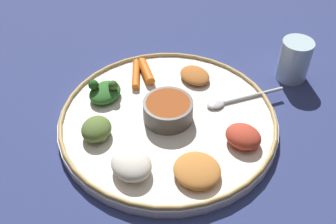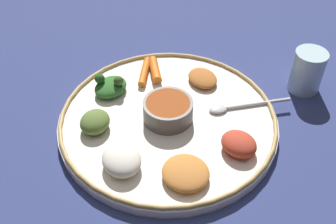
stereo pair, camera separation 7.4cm
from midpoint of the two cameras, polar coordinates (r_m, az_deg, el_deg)
name	(u,v)px [view 2 (the right image)]	position (r m, az deg, el deg)	size (l,w,h in m)	color
ground_plane	(168,125)	(0.76, 2.77, -1.92)	(2.40, 2.40, 0.00)	navy
platter	(168,121)	(0.76, 2.80, -1.45)	(0.40, 0.40, 0.02)	white
platter_rim	(168,117)	(0.75, 2.83, -0.80)	(0.40, 0.40, 0.01)	tan
center_bowl	(168,110)	(0.74, 2.87, 0.20)	(0.09, 0.09, 0.04)	#4C4742
spoon	(237,106)	(0.79, 12.28, 0.63)	(0.10, 0.15, 0.01)	silver
greens_pile	(110,86)	(0.80, -5.45, 3.51)	(0.07, 0.08, 0.04)	#2D6628
carrot_near_spoon	(154,68)	(0.85, 0.60, 6.04)	(0.08, 0.06, 0.02)	orange
carrot_outer	(145,70)	(0.85, -0.75, 5.75)	(0.08, 0.08, 0.02)	orange
mound_collards	(95,122)	(0.73, -7.33, -1.51)	(0.06, 0.05, 0.03)	#567033
mound_squash	(186,173)	(0.66, 5.76, -8.62)	(0.08, 0.08, 0.02)	#C67A38
mound_chickpea	(203,78)	(0.83, 7.42, 4.62)	(0.07, 0.05, 0.02)	#B2662D
mound_berbere_red	(239,144)	(0.70, 12.88, -4.52)	(0.06, 0.05, 0.03)	#B73D28
mound_rice_white	(122,160)	(0.66, -3.32, -6.86)	(0.07, 0.06, 0.03)	silver
drinking_glass	(306,74)	(0.88, 21.11, 4.93)	(0.06, 0.06, 0.09)	silver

